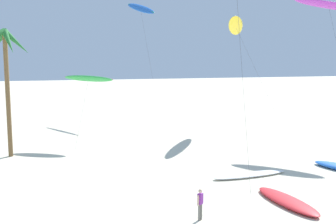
{
  "coord_description": "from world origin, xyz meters",
  "views": [
    {
      "loc": [
        -3.35,
        -4.68,
        8.59
      ],
      "look_at": [
        3.6,
        20.02,
        5.12
      ],
      "focal_mm": 43.91,
      "sensor_mm": 36.0,
      "label": 1
    }
  ],
  "objects_px": {
    "flying_kite_7": "(236,26)",
    "grounded_kite_0": "(287,201)",
    "palm_tree_4": "(6,56)",
    "flying_kite_8": "(141,8)",
    "flying_kite_5": "(329,5)",
    "grounded_kite_3": "(250,175)",
    "flying_kite_1": "(88,78)",
    "person_near_left": "(200,203)"
  },
  "relations": [
    {
      "from": "person_near_left",
      "to": "flying_kite_7",
      "type": "bearing_deg",
      "value": 61.63
    },
    {
      "from": "flying_kite_1",
      "to": "grounded_kite_3",
      "type": "relative_size",
      "value": 1.17
    },
    {
      "from": "flying_kite_1",
      "to": "grounded_kite_0",
      "type": "bearing_deg",
      "value": -64.74
    },
    {
      "from": "grounded_kite_3",
      "to": "person_near_left",
      "type": "distance_m",
      "value": 9.06
    },
    {
      "from": "palm_tree_4",
      "to": "flying_kite_1",
      "type": "distance_m",
      "value": 8.27
    },
    {
      "from": "flying_kite_7",
      "to": "grounded_kite_0",
      "type": "xyz_separation_m",
      "value": [
        -7.34,
        -23.4,
        -11.87
      ]
    },
    {
      "from": "flying_kite_8",
      "to": "person_near_left",
      "type": "xyz_separation_m",
      "value": [
        -5.0,
        -38.28,
        -14.37
      ]
    },
    {
      "from": "palm_tree_4",
      "to": "flying_kite_8",
      "type": "height_order",
      "value": "flying_kite_8"
    },
    {
      "from": "grounded_kite_3",
      "to": "flying_kite_7",
      "type": "bearing_deg",
      "value": 68.81
    },
    {
      "from": "flying_kite_5",
      "to": "flying_kite_7",
      "type": "height_order",
      "value": "flying_kite_5"
    },
    {
      "from": "flying_kite_7",
      "to": "flying_kite_8",
      "type": "xyz_separation_m",
      "value": [
        -8.12,
        13.98,
        3.26
      ]
    },
    {
      "from": "flying_kite_7",
      "to": "grounded_kite_3",
      "type": "distance_m",
      "value": 22.47
    },
    {
      "from": "flying_kite_8",
      "to": "grounded_kite_3",
      "type": "distance_m",
      "value": 35.2
    },
    {
      "from": "flying_kite_5",
      "to": "grounded_kite_3",
      "type": "xyz_separation_m",
      "value": [
        -12.67,
        -9.11,
        -13.43
      ]
    },
    {
      "from": "grounded_kite_3",
      "to": "person_near_left",
      "type": "relative_size",
      "value": 3.52
    },
    {
      "from": "flying_kite_5",
      "to": "flying_kite_8",
      "type": "height_order",
      "value": "flying_kite_8"
    },
    {
      "from": "palm_tree_4",
      "to": "person_near_left",
      "type": "bearing_deg",
      "value": -58.23
    },
    {
      "from": "flying_kite_8",
      "to": "grounded_kite_3",
      "type": "xyz_separation_m",
      "value": [
        1.23,
        -31.74,
        -15.17
      ]
    },
    {
      "from": "person_near_left",
      "to": "flying_kite_5",
      "type": "bearing_deg",
      "value": 39.62
    },
    {
      "from": "grounded_kite_0",
      "to": "person_near_left",
      "type": "height_order",
      "value": "person_near_left"
    },
    {
      "from": "flying_kite_7",
      "to": "grounded_kite_0",
      "type": "bearing_deg",
      "value": -107.42
    },
    {
      "from": "palm_tree_4",
      "to": "grounded_kite_0",
      "type": "xyz_separation_m",
      "value": [
        16.73,
        -16.78,
        -8.48
      ]
    },
    {
      "from": "flying_kite_5",
      "to": "flying_kite_8",
      "type": "bearing_deg",
      "value": 121.56
    },
    {
      "from": "flying_kite_1",
      "to": "flying_kite_8",
      "type": "bearing_deg",
      "value": 62.35
    },
    {
      "from": "flying_kite_7",
      "to": "flying_kite_5",
      "type": "bearing_deg",
      "value": -56.24
    },
    {
      "from": "flying_kite_7",
      "to": "flying_kite_1",
      "type": "bearing_deg",
      "value": -170.13
    },
    {
      "from": "flying_kite_7",
      "to": "flying_kite_8",
      "type": "distance_m",
      "value": 16.49
    },
    {
      "from": "grounded_kite_0",
      "to": "grounded_kite_3",
      "type": "bearing_deg",
      "value": 85.39
    },
    {
      "from": "palm_tree_4",
      "to": "grounded_kite_0",
      "type": "height_order",
      "value": "palm_tree_4"
    },
    {
      "from": "flying_kite_8",
      "to": "grounded_kite_0",
      "type": "bearing_deg",
      "value": -88.81
    },
    {
      "from": "flying_kite_7",
      "to": "flying_kite_8",
      "type": "height_order",
      "value": "flying_kite_8"
    },
    {
      "from": "flying_kite_7",
      "to": "person_near_left",
      "type": "bearing_deg",
      "value": -118.37
    },
    {
      "from": "palm_tree_4",
      "to": "grounded_kite_3",
      "type": "height_order",
      "value": "palm_tree_4"
    },
    {
      "from": "grounded_kite_3",
      "to": "grounded_kite_0",
      "type": "bearing_deg",
      "value": -94.61
    },
    {
      "from": "grounded_kite_3",
      "to": "person_near_left",
      "type": "xyz_separation_m",
      "value": [
        -6.23,
        -6.53,
        0.8
      ]
    },
    {
      "from": "palm_tree_4",
      "to": "flying_kite_8",
      "type": "relative_size",
      "value": 0.65
    },
    {
      "from": "flying_kite_1",
      "to": "person_near_left",
      "type": "xyz_separation_m",
      "value": [
        3.87,
        -21.34,
        -5.53
      ]
    },
    {
      "from": "flying_kite_1",
      "to": "person_near_left",
      "type": "distance_m",
      "value": 22.38
    },
    {
      "from": "flying_kite_5",
      "to": "grounded_kite_3",
      "type": "bearing_deg",
      "value": -144.27
    },
    {
      "from": "flying_kite_5",
      "to": "grounded_kite_3",
      "type": "relative_size",
      "value": 2.48
    },
    {
      "from": "flying_kite_1",
      "to": "grounded_kite_0",
      "type": "relative_size",
      "value": 1.28
    },
    {
      "from": "flying_kite_5",
      "to": "grounded_kite_3",
      "type": "height_order",
      "value": "flying_kite_5"
    }
  ]
}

